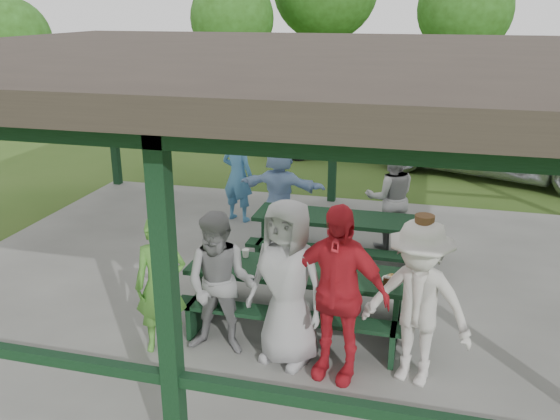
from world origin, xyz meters
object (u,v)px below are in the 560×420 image
(picnic_table_near, at_px, (299,290))
(pickup_truck, at_px, (510,140))
(contestant_red, at_px, (336,293))
(contestant_white_fedora, at_px, (418,303))
(contestant_grey_left, at_px, (220,285))
(spectator_grey, at_px, (390,198))
(picnic_table_far, at_px, (340,234))
(farm_trailer, at_px, (330,126))
(contestant_grey_mid, at_px, (287,283))
(contestant_green, at_px, (161,286))
(spectator_blue, at_px, (238,176))
(spectator_lblue, at_px, (280,190))

(picnic_table_near, distance_m, pickup_truck, 9.01)
(contestant_red, height_order, contestant_white_fedora, contestant_red)
(picnic_table_near, relative_size, contestant_grey_left, 1.63)
(contestant_red, bearing_deg, spectator_grey, 97.05)
(picnic_table_far, distance_m, farm_trailer, 7.72)
(contestant_grey_left, relative_size, contestant_grey_mid, 0.89)
(contestant_red, bearing_deg, picnic_table_near, 134.04)
(contestant_grey_mid, xyz_separation_m, spectator_grey, (0.81, 3.59, -0.09))
(contestant_red, xyz_separation_m, pickup_truck, (2.62, 9.31, -0.23))
(spectator_grey, bearing_deg, contestant_grey_mid, 60.89)
(spectator_grey, distance_m, farm_trailer, 7.08)
(farm_trailer, bearing_deg, contestant_grey_mid, -104.59)
(contestant_green, xyz_separation_m, contestant_red, (1.97, -0.01, 0.17))
(contestant_grey_left, height_order, contestant_white_fedora, contestant_white_fedora)
(picnic_table_near, relative_size, contestant_grey_mid, 1.45)
(spectator_grey, relative_size, pickup_truck, 0.28)
(spectator_grey, bearing_deg, contestant_red, 69.67)
(spectator_blue, bearing_deg, contestant_grey_left, 121.29)
(spectator_grey, bearing_deg, contestant_white_fedora, 82.37)
(contestant_red, relative_size, farm_trailer, 0.46)
(spectator_grey, bearing_deg, spectator_lblue, -18.17)
(contestant_grey_mid, xyz_separation_m, farm_trailer, (-1.35, 10.33, -0.30))
(picnic_table_far, bearing_deg, spectator_grey, 51.58)
(contestant_white_fedora, distance_m, spectator_blue, 5.39)
(contestant_grey_left, bearing_deg, spectator_blue, 103.59)
(contestant_green, distance_m, contestant_grey_left, 0.67)
(picnic_table_near, bearing_deg, spectator_blue, 119.24)
(picnic_table_near, xyz_separation_m, contestant_green, (-1.38, -0.89, 0.31))
(picnic_table_far, relative_size, contestant_green, 1.64)
(contestant_grey_mid, relative_size, farm_trailer, 0.44)
(contestant_grey_mid, relative_size, pickup_truck, 0.31)
(picnic_table_far, height_order, spectator_lblue, spectator_lblue)
(contestant_white_fedora, distance_m, spectator_lblue, 4.40)
(contestant_white_fedora, bearing_deg, spectator_lblue, 140.20)
(farm_trailer, bearing_deg, pickup_truck, -36.44)
(spectator_grey, bearing_deg, spectator_blue, -28.82)
(contestant_grey_left, bearing_deg, contestant_grey_mid, -1.04)
(contestant_green, bearing_deg, picnic_table_far, 41.92)
(spectator_blue, bearing_deg, pickup_truck, -120.57)
(contestant_green, xyz_separation_m, contestant_grey_mid, (1.42, 0.14, 0.14))
(pickup_truck, bearing_deg, picnic_table_far, 174.91)
(contestant_red, bearing_deg, contestant_grey_mid, 176.74)
(spectator_blue, relative_size, farm_trailer, 0.40)
(contestant_red, distance_m, spectator_blue, 5.02)
(farm_trailer, bearing_deg, spectator_blue, -117.72)
(contestant_grey_mid, bearing_deg, contestant_green, -156.84)
(contestant_white_fedora, bearing_deg, spectator_blue, 145.26)
(pickup_truck, bearing_deg, contestant_grey_mid, -178.96)
(picnic_table_far, distance_m, spectator_grey, 1.12)
(contestant_green, distance_m, spectator_lblue, 3.81)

